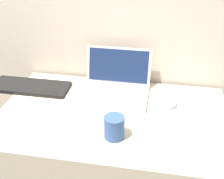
{
  "coord_description": "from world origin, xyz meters",
  "views": [
    {
      "loc": [
        0.22,
        -0.85,
        1.57
      ],
      "look_at": [
        -0.02,
        0.44,
        0.82
      ],
      "focal_mm": 50.0,
      "sensor_mm": 36.0,
      "label": 1
    }
  ],
  "objects_px": {
    "drink_cup": "(114,127)",
    "computer_mouse": "(171,103)",
    "external_keyboard": "(31,87)",
    "laptop": "(115,86)"
  },
  "relations": [
    {
      "from": "drink_cup",
      "to": "computer_mouse",
      "type": "relative_size",
      "value": 1.04
    },
    {
      "from": "laptop",
      "to": "computer_mouse",
      "type": "bearing_deg",
      "value": -12.24
    },
    {
      "from": "external_keyboard",
      "to": "laptop",
      "type": "bearing_deg",
      "value": 3.65
    },
    {
      "from": "computer_mouse",
      "to": "external_keyboard",
      "type": "height_order",
      "value": "computer_mouse"
    },
    {
      "from": "drink_cup",
      "to": "external_keyboard",
      "type": "height_order",
      "value": "drink_cup"
    },
    {
      "from": "laptop",
      "to": "drink_cup",
      "type": "relative_size",
      "value": 3.41
    },
    {
      "from": "laptop",
      "to": "drink_cup",
      "type": "distance_m",
      "value": 0.36
    },
    {
      "from": "computer_mouse",
      "to": "external_keyboard",
      "type": "xyz_separation_m",
      "value": [
        -0.75,
        0.03,
        -0.0
      ]
    },
    {
      "from": "computer_mouse",
      "to": "drink_cup",
      "type": "bearing_deg",
      "value": -128.11
    },
    {
      "from": "laptop",
      "to": "drink_cup",
      "type": "height_order",
      "value": "laptop"
    }
  ]
}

